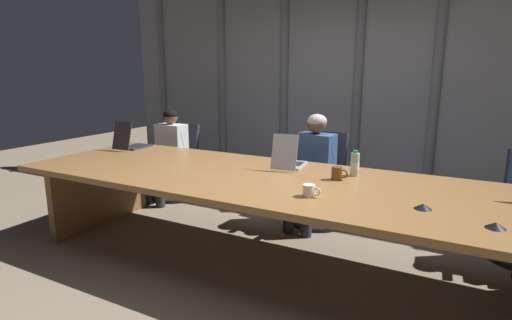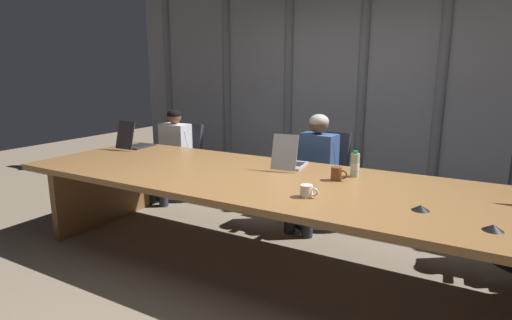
{
  "view_description": "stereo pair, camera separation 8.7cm",
  "coord_description": "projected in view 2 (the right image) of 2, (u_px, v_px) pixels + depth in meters",
  "views": [
    {
      "loc": [
        1.38,
        -2.84,
        1.6
      ],
      "look_at": [
        -0.21,
        0.13,
        0.85
      ],
      "focal_mm": 28.25,
      "sensor_mm": 36.0,
      "label": 1
    },
    {
      "loc": [
        1.45,
        -2.8,
        1.6
      ],
      "look_at": [
        -0.21,
        0.13,
        0.85
      ],
      "focal_mm": 28.25,
      "sensor_mm": 36.0,
      "label": 2
    }
  ],
  "objects": [
    {
      "name": "ground_plane",
      "position": [
        270.0,
        263.0,
        3.42
      ],
      "size": [
        14.14,
        14.14,
        0.0
      ],
      "primitive_type": "plane",
      "color": "#7F705B"
    },
    {
      "name": "conference_table",
      "position": [
        270.0,
        194.0,
        3.29
      ],
      "size": [
        4.49,
        1.41,
        0.75
      ],
      "color": "olive",
      "rests_on": "ground_plane"
    },
    {
      "name": "curtain_backdrop",
      "position": [
        358.0,
        79.0,
        5.13
      ],
      "size": [
        7.07,
        0.17,
        3.0
      ],
      "color": "gray",
      "rests_on": "ground_plane"
    },
    {
      "name": "laptop_left_end",
      "position": [
        135.0,
        143.0,
        4.51
      ],
      "size": [
        0.25,
        0.42,
        0.31
      ],
      "rotation": [
        0.0,
        0.0,
        1.62
      ],
      "color": "#2D2D33",
      "rests_on": "conference_table"
    },
    {
      "name": "laptop_left_mid",
      "position": [
        290.0,
        161.0,
        3.59
      ],
      "size": [
        0.27,
        0.44,
        0.32
      ],
      "rotation": [
        0.0,
        0.0,
        1.69
      ],
      "color": "#A8ADB7",
      "rests_on": "conference_table"
    },
    {
      "name": "office_chair_left_end",
      "position": [
        181.0,
        169.0,
        5.22
      ],
      "size": [
        0.6,
        0.6,
        0.93
      ],
      "rotation": [
        0.0,
        0.0,
        -1.69
      ],
      "color": "#2D2D38",
      "rests_on": "ground_plane"
    },
    {
      "name": "office_chair_left_mid",
      "position": [
        322.0,
        189.0,
        4.29
      ],
      "size": [
        0.6,
        0.6,
        0.96
      ],
      "rotation": [
        0.0,
        0.0,
        -1.64
      ],
      "color": "#2D2D38",
      "rests_on": "ground_plane"
    },
    {
      "name": "person_left_end",
      "position": [
        171.0,
        149.0,
        5.03
      ],
      "size": [
        0.38,
        0.55,
        1.13
      ],
      "rotation": [
        0.0,
        0.0,
        -1.56
      ],
      "color": "silver",
      "rests_on": "ground_plane"
    },
    {
      "name": "person_left_mid",
      "position": [
        314.0,
        164.0,
        4.11
      ],
      "size": [
        0.43,
        0.57,
        1.17
      ],
      "rotation": [
        0.0,
        0.0,
        -1.67
      ],
      "color": "#335184",
      "rests_on": "ground_plane"
    },
    {
      "name": "water_bottle_secondary",
      "position": [
        355.0,
        165.0,
        3.28
      ],
      "size": [
        0.07,
        0.07,
        0.21
      ],
      "color": "#ADD1B2",
      "rests_on": "conference_table"
    },
    {
      "name": "coffee_mug_near",
      "position": [
        307.0,
        191.0,
        2.75
      ],
      "size": [
        0.13,
        0.09,
        0.09
      ],
      "color": "white",
      "rests_on": "conference_table"
    },
    {
      "name": "coffee_mug_far",
      "position": [
        337.0,
        174.0,
        3.18
      ],
      "size": [
        0.13,
        0.08,
        0.11
      ],
      "color": "brown",
      "rests_on": "conference_table"
    },
    {
      "name": "conference_mic_left_side",
      "position": [
        421.0,
        208.0,
        2.49
      ],
      "size": [
        0.11,
        0.11,
        0.03
      ],
      "primitive_type": "cone",
      "color": "black",
      "rests_on": "conference_table"
    },
    {
      "name": "conference_mic_middle",
      "position": [
        493.0,
        228.0,
        2.18
      ],
      "size": [
        0.11,
        0.11,
        0.03
      ],
      "primitive_type": "cone",
      "color": "black",
      "rests_on": "conference_table"
    }
  ]
}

